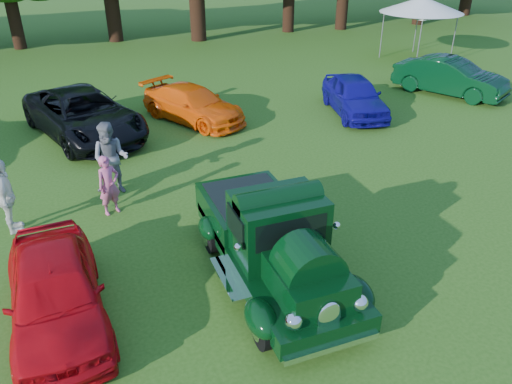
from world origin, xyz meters
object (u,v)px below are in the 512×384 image
object	(u,v)px
spectator_pink	(109,185)
spectator_grey	(111,158)
canopy_tent	(422,5)
spectator_white	(6,197)
back_car_blue	(355,95)
red_convertible	(55,291)
back_car_orange	(193,104)
back_car_green	(450,77)
back_car_black	(84,114)
hero_pickup	(273,241)

from	to	relation	value
spectator_pink	spectator_grey	distance (m)	1.14
spectator_pink	canopy_tent	bearing A→B (deg)	10.53
spectator_pink	spectator_white	world-z (taller)	spectator_white
spectator_white	canopy_tent	size ratio (longest dim) A/B	0.37
spectator_grey	spectator_white	xyz separation A→B (m)	(-2.48, -1.15, -0.07)
back_car_blue	red_convertible	bearing A→B (deg)	-131.21
spectator_white	spectator_pink	bearing A→B (deg)	-91.91
back_car_orange	canopy_tent	size ratio (longest dim) A/B	0.88
spectator_white	back_car_orange	bearing A→B (deg)	-48.77
spectator_pink	spectator_grey	world-z (taller)	spectator_grey
back_car_green	red_convertible	bearing A→B (deg)	-179.30
spectator_grey	spectator_white	bearing A→B (deg)	-133.27
spectator_white	back_car_black	bearing A→B (deg)	-23.57
spectator_pink	canopy_tent	world-z (taller)	canopy_tent
back_car_orange	spectator_pink	distance (m)	6.77
red_convertible	spectator_pink	bearing A→B (deg)	66.91
canopy_tent	back_car_black	bearing A→B (deg)	-163.49
back_car_green	spectator_pink	size ratio (longest dim) A/B	3.00
spectator_grey	back_car_blue	bearing A→B (deg)	40.90
back_car_orange	spectator_white	distance (m)	8.25
back_car_black	back_car_orange	world-z (taller)	back_car_black
hero_pickup	spectator_pink	world-z (taller)	hero_pickup
hero_pickup	red_convertible	xyz separation A→B (m)	(-4.08, 0.17, -0.18)
red_convertible	back_car_orange	size ratio (longest dim) A/B	0.93
hero_pickup	red_convertible	distance (m)	4.09
red_convertible	spectator_white	world-z (taller)	spectator_white
back_car_blue	spectator_grey	distance (m)	9.84
spectator_pink	spectator_grey	bearing A→B (deg)	57.80
back_car_green	spectator_grey	bearing A→B (deg)	167.32
back_car_black	back_car_blue	world-z (taller)	back_car_black
red_convertible	back_car_blue	size ratio (longest dim) A/B	0.96
red_convertible	back_car_orange	bearing A→B (deg)	59.30
back_car_black	spectator_pink	size ratio (longest dim) A/B	3.65
back_car_blue	spectator_pink	distance (m)	10.44
hero_pickup	back_car_blue	distance (m)	10.58
back_car_green	spectator_white	distance (m)	17.50
back_car_blue	hero_pickup	bearing A→B (deg)	-117.25
back_car_orange	red_convertible	bearing A→B (deg)	-146.27
hero_pickup	canopy_tent	size ratio (longest dim) A/B	1.03
hero_pickup	spectator_white	distance (m)	6.26
red_convertible	back_car_black	distance (m)	9.30
back_car_orange	spectator_white	xyz separation A→B (m)	(-5.88, -5.77, 0.29)
spectator_grey	back_car_orange	bearing A→B (deg)	75.42
spectator_grey	canopy_tent	world-z (taller)	canopy_tent
red_convertible	canopy_tent	xyz separation A→B (m)	(18.45, 14.35, 2.06)
spectator_pink	back_car_black	bearing A→B (deg)	70.33
red_convertible	back_car_blue	xyz separation A→B (m)	(10.85, 7.96, 0.03)
back_car_black	back_car_orange	size ratio (longest dim) A/B	1.30
back_car_orange	spectator_grey	size ratio (longest dim) A/B	2.19
hero_pickup	back_car_green	xyz separation A→B (m)	(11.76, 8.78, -0.10)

